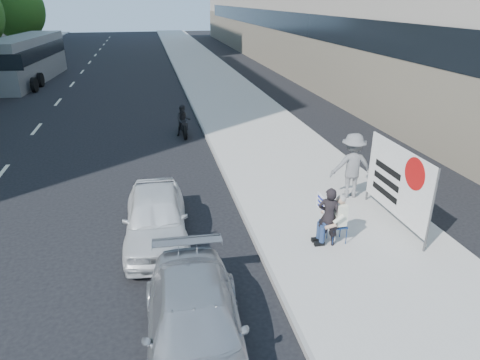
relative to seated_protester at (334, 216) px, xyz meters
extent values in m
plane|color=black|center=(-3.34, -0.93, -0.87)|extent=(160.00, 160.00, 0.00)
cube|color=#A8A59D|center=(0.66, 19.07, -0.80)|extent=(5.00, 120.00, 0.15)
cylinder|color=#382616|center=(-17.04, 43.07, 0.44)|extent=(0.30, 0.30, 2.62)
ellipsoid|color=#1C4B14|center=(-17.04, 43.07, 3.91)|extent=(5.40, 5.40, 6.21)
cylinder|color=navy|center=(-0.07, -0.21, -0.50)|extent=(0.02, 0.02, 0.45)
cylinder|color=navy|center=(0.29, -0.21, -0.50)|extent=(0.02, 0.02, 0.45)
cylinder|color=navy|center=(-0.07, 0.15, -0.50)|extent=(0.02, 0.02, 0.45)
cylinder|color=navy|center=(0.29, 0.15, -0.50)|extent=(0.02, 0.02, 0.45)
cube|color=navy|center=(0.11, -0.03, -0.26)|extent=(0.40, 0.40, 0.03)
cube|color=navy|center=(0.11, 0.16, -0.07)|extent=(0.40, 0.02, 0.40)
cylinder|color=navy|center=(-0.11, -0.13, -0.17)|extent=(0.44, 0.17, 0.17)
cylinder|color=navy|center=(-0.33, -0.13, -0.40)|extent=(0.14, 0.14, 0.46)
cube|color=black|center=(-0.39, -0.13, -0.67)|extent=(0.26, 0.11, 0.10)
cylinder|color=navy|center=(-0.11, 0.07, -0.17)|extent=(0.44, 0.17, 0.17)
cylinder|color=navy|center=(-0.33, 0.07, -0.40)|extent=(0.14, 0.14, 0.46)
cube|color=black|center=(-0.39, 0.07, -0.67)|extent=(0.26, 0.11, 0.10)
cube|color=beige|center=(0.13, -0.03, 0.09)|extent=(0.26, 0.42, 0.56)
sphere|color=tan|center=(0.13, -0.03, 0.46)|extent=(0.23, 0.23, 0.23)
ellipsoid|color=gray|center=(0.15, -0.03, 0.49)|extent=(0.22, 0.24, 0.19)
ellipsoid|color=gray|center=(0.05, -0.03, 0.39)|extent=(0.10, 0.14, 0.13)
cylinder|color=beige|center=(0.01, -0.27, 0.06)|extent=(0.30, 0.10, 0.25)
cylinder|color=tan|center=(-0.19, -0.27, -0.12)|extent=(0.29, 0.09, 0.14)
cylinder|color=beige|center=(0.06, 0.23, 0.11)|extent=(0.26, 0.20, 0.32)
cylinder|color=tan|center=(-0.07, 0.37, 0.01)|extent=(0.30, 0.21, 0.18)
cube|color=white|center=(-0.14, 0.52, 0.14)|extent=(0.03, 0.55, 0.40)
imported|color=slate|center=(1.64, 2.45, 0.30)|extent=(1.41, 0.92, 2.05)
imported|color=black|center=(-0.17, -0.07, 0.05)|extent=(0.67, 0.61, 1.54)
cylinder|color=#4C4C4C|center=(2.05, -0.92, 0.38)|extent=(0.06, 0.06, 2.20)
cylinder|color=#4C4C4C|center=(2.05, 2.08, 0.38)|extent=(0.06, 0.06, 2.20)
cube|color=silver|center=(2.03, 0.58, 0.53)|extent=(0.04, 3.00, 1.90)
cylinder|color=#A50C0C|center=(2.00, -0.12, 1.03)|extent=(0.01, 0.84, 0.84)
cube|color=black|center=(2.00, 1.08, 0.68)|extent=(0.01, 1.30, 0.18)
cube|color=black|center=(2.00, 1.08, 0.33)|extent=(0.01, 1.30, 0.18)
cube|color=black|center=(2.00, 1.08, -0.02)|extent=(0.01, 1.30, 0.18)
imported|color=#9D9FA4|center=(-3.84, -2.93, -0.24)|extent=(1.94, 4.41, 1.26)
imported|color=silver|center=(-4.39, 1.27, -0.20)|extent=(1.70, 4.02, 1.36)
cylinder|color=black|center=(-2.85, 9.90, -0.55)|extent=(0.14, 0.64, 0.64)
cylinder|color=black|center=(-2.85, 11.30, -0.55)|extent=(0.14, 0.64, 0.64)
cube|color=black|center=(-2.85, 10.60, -0.32)|extent=(0.28, 1.21, 0.35)
imported|color=black|center=(-2.85, 10.50, -0.16)|extent=(0.71, 0.56, 1.42)
cube|color=slate|center=(-13.10, 27.05, 0.78)|extent=(3.53, 12.17, 3.30)
cube|color=black|center=(-14.37, 27.05, 1.33)|extent=(1.06, 11.46, 1.00)
cube|color=black|center=(-11.83, 27.05, 1.33)|extent=(1.06, 11.46, 1.00)
cube|color=black|center=(-13.10, 21.03, 1.33)|extent=(2.40, 0.27, 1.00)
cylinder|color=black|center=(-11.85, 22.55, -0.37)|extent=(0.34, 1.02, 1.00)
cylinder|color=black|center=(-14.35, 24.55, -0.37)|extent=(0.34, 1.02, 1.00)
cylinder|color=black|center=(-11.85, 24.55, -0.37)|extent=(0.34, 1.02, 1.00)
cylinder|color=black|center=(-14.35, 30.55, -0.37)|extent=(0.34, 1.02, 1.00)
cylinder|color=black|center=(-11.85, 30.55, -0.37)|extent=(0.34, 1.02, 1.00)
cylinder|color=black|center=(-14.35, 32.05, -0.37)|extent=(0.34, 1.02, 1.00)
cylinder|color=black|center=(-11.85, 32.05, -0.37)|extent=(0.34, 1.02, 1.00)
camera|label=1|loc=(-4.29, -8.82, 5.06)|focal=32.00mm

